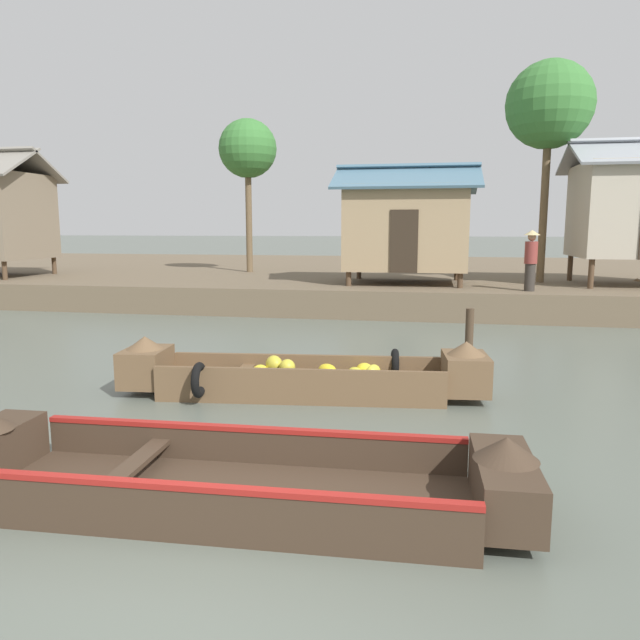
{
  "coord_description": "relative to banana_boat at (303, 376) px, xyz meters",
  "views": [
    {
      "loc": [
        1.69,
        -4.05,
        2.55
      ],
      "look_at": [
        -0.14,
        5.78,
        1.0
      ],
      "focal_mm": 33.73,
      "sensor_mm": 36.0,
      "label": 1
    }
  ],
  "objects": [
    {
      "name": "mooring_post",
      "position": [
        2.55,
        1.78,
        0.27
      ],
      "size": [
        0.14,
        0.14,
        1.17
      ],
      "primitive_type": "cylinder",
      "color": "#423323",
      "rests_on": "ground"
    },
    {
      "name": "viewer_boat",
      "position": [
        0.08,
        -3.67,
        -0.07
      ],
      "size": [
        5.52,
        1.66,
        0.78
      ],
      "color": "#3D2D21",
      "rests_on": "ground"
    },
    {
      "name": "riverbank_strip",
      "position": [
        0.2,
        17.56,
        0.09
      ],
      "size": [
        160.0,
        20.0,
        0.81
      ],
      "primitive_type": "cube",
      "color": "brown",
      "rests_on": "ground"
    },
    {
      "name": "palm_tree_mid",
      "position": [
        -5.11,
        13.88,
        5.12
      ],
      "size": [
        2.2,
        2.2,
        5.78
      ],
      "color": "brown",
      "rests_on": "riverbank_strip"
    },
    {
      "name": "ground_plane",
      "position": [
        0.2,
        5.36,
        -0.31
      ],
      "size": [
        300.0,
        300.0,
        0.0
      ],
      "primitive_type": "plane",
      "color": "#596056"
    },
    {
      "name": "vendor_person",
      "position": [
        4.53,
        8.5,
        1.42
      ],
      "size": [
        0.44,
        0.44,
        1.66
      ],
      "color": "#332D28",
      "rests_on": "riverbank_strip"
    },
    {
      "name": "stilt_house_mid_left",
      "position": [
        1.07,
        10.29,
        2.27
      ],
      "size": [
        4.34,
        3.47,
        3.64
      ],
      "color": "#4C3826",
      "rests_on": "riverbank_strip"
    },
    {
      "name": "stilt_house_mid_right",
      "position": [
        7.87,
        10.82,
        2.79
      ],
      "size": [
        4.16,
        3.59,
        4.31
      ],
      "color": "#4C3826",
      "rests_on": "riverbank_strip"
    },
    {
      "name": "banana_boat",
      "position": [
        0.0,
        0.0,
        0.0
      ],
      "size": [
        5.58,
        2.01,
        0.88
      ],
      "color": "brown",
      "rests_on": "ground"
    },
    {
      "name": "palm_tree_far",
      "position": [
        5.27,
        11.35,
        5.87
      ],
      "size": [
        2.64,
        2.64,
        6.75
      ],
      "color": "brown",
      "rests_on": "riverbank_strip"
    }
  ]
}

